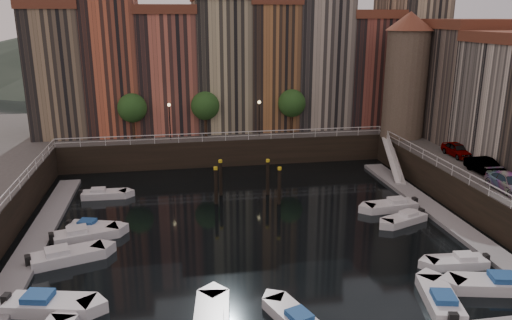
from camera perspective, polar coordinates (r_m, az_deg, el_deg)
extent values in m
plane|color=black|center=(41.26, -0.92, -7.19)|extent=(200.00, 200.00, 0.00)
cube|color=black|center=(65.40, -4.45, 3.02)|extent=(80.00, 20.00, 3.00)
cube|color=gray|center=(41.21, -23.80, -8.43)|extent=(2.00, 28.00, 0.35)
cube|color=gray|center=(45.53, 19.98, -5.68)|extent=(2.00, 28.00, 0.35)
cone|color=#2D382D|center=(149.69, -19.49, 11.75)|extent=(80.00, 80.00, 14.00)
cone|color=#2D382D|center=(147.99, -5.74, 13.31)|extent=(100.00, 100.00, 18.00)
cone|color=#2D382D|center=(154.71, 7.64, 12.26)|extent=(70.00, 70.00, 12.00)
cube|color=#887256|center=(62.46, -21.29, 9.27)|extent=(6.00, 10.00, 14.00)
cube|color=brown|center=(62.14, -22.03, 16.13)|extent=(6.30, 10.30, 1.00)
cube|color=#C15C3C|center=(61.48, -15.91, 10.60)|extent=(5.80, 10.00, 16.00)
cube|color=#C1644F|center=(61.28, -10.02, 9.77)|extent=(6.50, 10.00, 13.50)
cube|color=brown|center=(60.92, -10.37, 16.56)|extent=(6.80, 10.30, 1.00)
cube|color=tan|center=(61.51, -4.03, 10.70)|extent=(6.20, 10.00, 15.00)
cube|color=#A36A3C|center=(62.40, 1.46, 10.58)|extent=(5.60, 10.00, 14.50)
cube|color=brown|center=(62.12, 1.51, 17.71)|extent=(5.90, 10.30, 1.00)
cube|color=#A99D8D|center=(63.75, 6.87, 11.50)|extent=(6.40, 10.00, 16.50)
cube|color=brown|center=(65.94, 12.07, 9.88)|extent=(6.00, 10.00, 13.00)
cube|color=brown|center=(65.57, 12.44, 15.97)|extent=(6.30, 10.30, 1.00)
cube|color=tan|center=(68.24, 16.87, 10.81)|extent=(5.90, 10.00, 15.50)
cube|color=#6B5C51|center=(59.48, 23.41, 7.77)|extent=(9.00, 8.00, 12.00)
cube|color=brown|center=(59.03, 24.14, 14.01)|extent=(9.30, 8.30, 1.00)
cylinder|color=#6B5B4C|center=(58.43, 16.67, 8.29)|extent=(4.60, 4.60, 12.00)
cone|color=brown|center=(57.96, 17.23, 14.95)|extent=(5.20, 5.20, 2.00)
cylinder|color=black|center=(57.10, -13.81, 3.43)|extent=(0.30, 0.30, 2.40)
sphere|color=#1E4719|center=(56.63, -13.97, 5.80)|extent=(3.20, 3.20, 3.20)
cylinder|color=black|center=(57.07, -5.76, 3.81)|extent=(0.30, 0.30, 2.40)
sphere|color=#1E4719|center=(56.60, -5.83, 6.19)|extent=(3.20, 3.20, 3.20)
cylinder|color=black|center=(58.58, 4.06, 4.18)|extent=(0.30, 0.30, 2.40)
sphere|color=#1E4719|center=(58.13, 4.11, 6.49)|extent=(3.20, 3.20, 3.20)
cylinder|color=black|center=(55.80, -9.82, 4.21)|extent=(0.12, 0.12, 4.00)
sphere|color=#FFD88C|center=(55.42, -9.92, 6.23)|extent=(0.36, 0.36, 0.36)
cylinder|color=black|center=(56.64, 0.37, 4.63)|extent=(0.12, 0.12, 4.00)
sphere|color=#FFD88C|center=(56.28, 0.37, 6.62)|extent=(0.36, 0.36, 0.36)
cube|color=white|center=(55.15, -3.51, 3.16)|extent=(36.00, 0.08, 0.08)
cube|color=white|center=(55.26, -3.50, 2.71)|extent=(36.00, 0.06, 0.06)
cube|color=white|center=(45.24, 22.42, -1.00)|extent=(0.08, 34.00, 0.08)
cube|color=white|center=(45.37, 22.36, -1.55)|extent=(0.06, 34.00, 0.06)
cube|color=white|center=(40.38, -26.89, -3.55)|extent=(0.08, 34.00, 0.08)
cube|color=white|center=(40.53, -26.81, -4.15)|extent=(0.06, 34.00, 0.06)
cube|color=white|center=(54.65, 15.38, 0.09)|extent=(2.78, 8.26, 2.81)
cube|color=white|center=(54.52, 15.42, 0.60)|extent=(1.93, 8.32, 3.65)
cylinder|color=black|center=(44.88, -4.59, -3.21)|extent=(0.32, 0.32, 3.60)
cylinder|color=gold|center=(44.30, -4.65, -0.95)|extent=(0.36, 0.36, 0.25)
cylinder|color=black|center=(46.97, -4.05, -2.30)|extent=(0.32, 0.32, 3.60)
cylinder|color=gold|center=(46.41, -4.10, -0.14)|extent=(0.36, 0.36, 0.25)
cylinder|color=black|center=(44.74, 2.68, -3.24)|extent=(0.32, 0.32, 3.60)
cylinder|color=gold|center=(44.16, 2.71, -0.97)|extent=(0.36, 0.36, 0.25)
cylinder|color=black|center=(47.04, 1.34, -2.23)|extent=(0.32, 0.32, 3.60)
cylinder|color=gold|center=(46.49, 1.36, -0.07)|extent=(0.36, 0.36, 0.25)
cube|color=silver|center=(32.12, -22.42, -15.15)|extent=(5.20, 2.92, 0.84)
cube|color=navy|center=(32.15, -23.63, -14.23)|extent=(1.82, 1.65, 0.56)
cube|color=black|center=(33.11, -26.62, -14.15)|extent=(0.50, 0.63, 0.78)
cube|color=silver|center=(37.51, -20.70, -10.28)|extent=(5.14, 3.24, 0.82)
cube|color=silver|center=(37.26, -21.78, -9.74)|extent=(1.86, 1.72, 0.55)
cube|color=black|center=(37.28, -24.61, -10.44)|extent=(0.53, 0.64, 0.76)
cube|color=silver|center=(40.44, -18.83, -8.13)|extent=(4.97, 2.96, 0.79)
cube|color=silver|center=(40.21, -19.79, -7.63)|extent=(1.76, 1.62, 0.53)
cube|color=black|center=(40.23, -22.33, -8.22)|extent=(0.50, 0.61, 0.74)
cube|color=silver|center=(41.71, -18.02, -7.37)|extent=(4.19, 2.57, 0.67)
cube|color=navy|center=(41.78, -18.74, -6.80)|extent=(1.50, 1.38, 0.45)
cube|color=black|center=(42.51, -20.57, -6.85)|extent=(0.43, 0.52, 0.62)
cube|color=silver|center=(48.78, -16.94, -3.81)|extent=(4.05, 1.66, 0.68)
cube|color=silver|center=(48.73, -17.61, -3.37)|extent=(1.31, 1.13, 0.46)
cube|color=black|center=(49.08, -19.38, -3.63)|extent=(0.33, 0.46, 0.64)
cube|color=silver|center=(35.02, 25.28, -12.80)|extent=(5.01, 2.82, 0.80)
cube|color=navy|center=(35.05, 26.37, -12.03)|extent=(1.75, 1.59, 0.54)
cube|color=silver|center=(37.09, 21.95, -10.83)|extent=(4.04, 1.80, 0.67)
cube|color=silver|center=(37.16, 22.76, -10.18)|extent=(1.33, 1.16, 0.45)
cube|color=black|center=(37.95, 24.79, -10.17)|extent=(0.35, 0.47, 0.63)
cube|color=silver|center=(42.91, 16.53, -6.56)|extent=(4.23, 2.86, 0.67)
cube|color=silver|center=(43.14, 17.06, -5.90)|extent=(1.56, 1.46, 0.45)
cube|color=black|center=(44.30, 18.37, -5.68)|extent=(0.46, 0.53, 0.63)
cube|color=silver|center=(45.35, 15.13, -5.15)|extent=(4.57, 2.06, 0.76)
cube|color=silver|center=(45.48, 15.84, -4.53)|extent=(1.51, 1.32, 0.51)
cube|color=black|center=(46.41, 17.67, -4.53)|extent=(0.39, 0.53, 0.71)
cube|color=silver|center=(28.80, -5.10, -17.77)|extent=(2.50, 5.13, 0.84)
cube|color=silver|center=(27.96, -5.18, -17.68)|extent=(1.53, 1.72, 0.56)
cube|color=silver|center=(29.03, 4.28, -17.56)|extent=(2.94, 4.45, 0.71)
cube|color=navy|center=(28.41, 4.97, -17.38)|extent=(1.52, 1.63, 0.47)
cube|color=silver|center=(32.36, 20.25, -14.71)|extent=(2.74, 4.82, 0.77)
cube|color=navy|center=(31.62, 20.66, -14.55)|extent=(1.53, 1.69, 0.52)
cube|color=black|center=(30.31, 21.60, -16.55)|extent=(0.58, 0.47, 0.72)
imported|color=gray|center=(52.50, 22.01, 1.00)|extent=(1.60, 3.93, 1.34)
imported|color=gray|center=(47.59, 24.73, -0.79)|extent=(1.65, 4.24, 1.38)
imported|color=gray|center=(43.78, 27.00, -2.48)|extent=(2.09, 4.82, 1.38)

